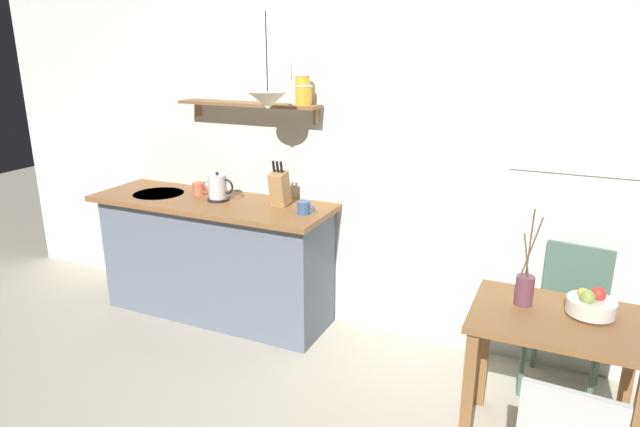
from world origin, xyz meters
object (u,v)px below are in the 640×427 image
dining_table (556,345)px  dining_chair_far (570,311)px  coffee_mug_spare (304,208)px  twig_vase (525,288)px  fruit_bowl (591,304)px  pendant_lamp (268,100)px  electric_kettle (218,188)px  knife_block (280,188)px  coffee_mug_by_sink (199,189)px

dining_table → dining_chair_far: bearing=84.6°
coffee_mug_spare → twig_vase: bearing=-17.0°
dining_table → fruit_bowl: (0.13, 0.07, 0.21)m
pendant_lamp → coffee_mug_spare: bearing=14.3°
dining_table → electric_kettle: size_ratio=3.43×
electric_kettle → knife_block: bearing=6.5°
pendant_lamp → dining_table: bearing=-13.8°
electric_kettle → coffee_mug_by_sink: size_ratio=1.77×
coffee_mug_by_sink → knife_block: bearing=-1.5°
electric_kettle → knife_block: 0.48m
coffee_mug_by_sink → dining_chair_far: bearing=0.8°
coffee_mug_spare → dining_table: bearing=-17.5°
dining_table → knife_block: knife_block is taller
knife_block → coffee_mug_by_sink: 0.70m
dining_chair_far → electric_kettle: 2.45m
fruit_bowl → electric_kettle: (-2.46, 0.48, 0.20)m
twig_vase → electric_kettle: bearing=167.4°
electric_kettle → knife_block: (0.48, 0.05, 0.04)m
electric_kettle → twig_vase: bearing=-12.6°
knife_block → coffee_mug_by_sink: bearing=178.5°
dining_table → coffee_mug_by_sink: coffee_mug_by_sink is taller
dining_chair_far → coffee_mug_by_sink: 2.66m
coffee_mug_by_sink → pendant_lamp: 1.01m
dining_chair_far → twig_vase: bearing=-112.0°
electric_kettle → coffee_mug_spare: electric_kettle is taller
twig_vase → coffee_mug_spare: (-1.44, 0.44, 0.12)m
dining_chair_far → twig_vase: twig_vase is taller
dining_chair_far → electric_kettle: size_ratio=3.65×
dining_table → coffee_mug_spare: bearing=162.5°
fruit_bowl → coffee_mug_spare: coffee_mug_spare is taller
dining_chair_far → knife_block: bearing=-178.4°
fruit_bowl → electric_kettle: size_ratio=0.94×
twig_vase → knife_block: (-1.68, 0.54, 0.21)m
coffee_mug_by_sink → pendant_lamp: pendant_lamp is taller
coffee_mug_spare → dining_chair_far: bearing=5.1°
dining_table → fruit_bowl: 0.26m
dining_table → pendant_lamp: 2.18m
twig_vase → coffee_mug_by_sink: twig_vase is taller
dining_chair_far → electric_kettle: electric_kettle is taller
dining_table → dining_chair_far: 0.67m
fruit_bowl → electric_kettle: bearing=169.0°
knife_block → pendant_lamp: 0.64m
dining_chair_far → electric_kettle: bearing=-177.4°
knife_block → dining_chair_far: bearing=1.6°
dining_table → coffee_mug_by_sink: bearing=166.3°
electric_kettle → pendant_lamp: size_ratio=0.40×
dining_table → knife_block: size_ratio=2.51×
dining_chair_far → coffee_mug_by_sink: size_ratio=6.45×
pendant_lamp → coffee_mug_by_sink: bearing=166.5°
knife_block → coffee_mug_spare: 0.27m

